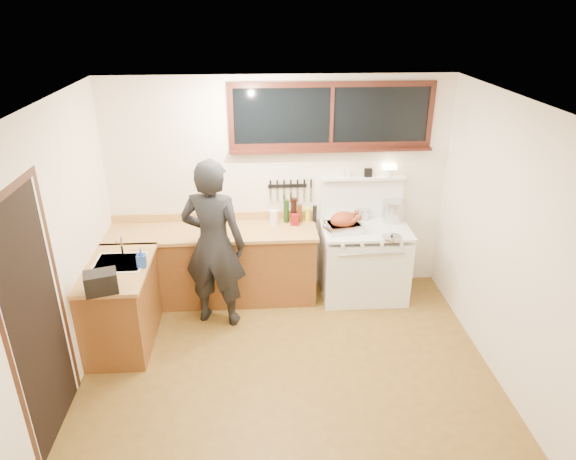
{
  "coord_description": "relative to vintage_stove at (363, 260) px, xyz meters",
  "views": [
    {
      "loc": [
        -0.27,
        -4.0,
        3.36
      ],
      "look_at": [
        0.05,
        0.85,
        1.15
      ],
      "focal_mm": 32.0,
      "sensor_mm": 36.0,
      "label": 1
    }
  ],
  "objects": [
    {
      "name": "pot_lid",
      "position": [
        0.23,
        -0.31,
        0.45
      ],
      "size": [
        0.22,
        0.22,
        0.04
      ],
      "color": "silver",
      "rests_on": "vintage_stove"
    },
    {
      "name": "toaster",
      "position": [
        -2.7,
        -1.26,
        0.53
      ],
      "size": [
        0.33,
        0.27,
        0.2
      ],
      "color": "black",
      "rests_on": "counter_left"
    },
    {
      "name": "knife_strip",
      "position": [
        -0.88,
        0.32,
        0.84
      ],
      "size": [
        0.52,
        0.03,
        0.28
      ],
      "color": "black",
      "rests_on": "room_shell"
    },
    {
      "name": "coffee_tin",
      "position": [
        -0.83,
        0.13,
        0.5
      ],
      "size": [
        0.1,
        0.09,
        0.13
      ],
      "color": "maroon",
      "rests_on": "counter_back"
    },
    {
      "name": "roast_turkey",
      "position": [
        -0.28,
        -0.08,
        0.53
      ],
      "size": [
        0.45,
        0.36,
        0.24
      ],
      "color": "silver",
      "rests_on": "vintage_stove"
    },
    {
      "name": "counter_back",
      "position": [
        -1.8,
        0.04,
        -0.01
      ],
      "size": [
        2.44,
        0.64,
        1.0
      ],
      "color": "brown",
      "rests_on": "ground"
    },
    {
      "name": "sink_unit",
      "position": [
        -2.68,
        -0.71,
        0.38
      ],
      "size": [
        0.5,
        0.45,
        0.37
      ],
      "color": "white",
      "rests_on": "counter_left"
    },
    {
      "name": "counter_left",
      "position": [
        -2.7,
        -0.79,
        -0.01
      ],
      "size": [
        0.64,
        1.09,
        0.9
      ],
      "color": "brown",
      "rests_on": "ground"
    },
    {
      "name": "back_window",
      "position": [
        -0.4,
        0.31,
        1.6
      ],
      "size": [
        2.32,
        0.13,
        0.77
      ],
      "color": "black",
      "rests_on": "room_shell"
    },
    {
      "name": "man",
      "position": [
        -1.74,
        -0.44,
        0.48
      ],
      "size": [
        0.79,
        0.62,
        1.9
      ],
      "color": "black",
      "rests_on": "ground"
    },
    {
      "name": "room_shell",
      "position": [
        -1.0,
        -1.41,
        1.18
      ],
      "size": [
        4.1,
        3.6,
        2.65
      ],
      "color": "white",
      "rests_on": "ground"
    },
    {
      "name": "left_doorway",
      "position": [
        -2.99,
        -1.96,
        0.62
      ],
      "size": [
        0.02,
        1.04,
        2.17
      ],
      "color": "black",
      "rests_on": "ground"
    },
    {
      "name": "ground_plane",
      "position": [
        -1.0,
        -1.41,
        -0.48
      ],
      "size": [
        4.0,
        3.5,
        0.02
      ],
      "primitive_type": "cube",
      "color": "brown"
    },
    {
      "name": "soap_bottle",
      "position": [
        -2.43,
        -0.8,
        0.53
      ],
      "size": [
        0.1,
        0.1,
        0.2
      ],
      "color": "#224AAC",
      "rests_on": "counter_left"
    },
    {
      "name": "bottle_cluster",
      "position": [
        -0.79,
        0.22,
        0.56
      ],
      "size": [
        0.4,
        0.07,
        0.3
      ],
      "color": "black",
      "rests_on": "counter_back"
    },
    {
      "name": "stockpot",
      "position": [
        0.37,
        0.18,
        0.56
      ],
      "size": [
        0.34,
        0.34,
        0.25
      ],
      "color": "silver",
      "rests_on": "vintage_stove"
    },
    {
      "name": "vintage_stove",
      "position": [
        0.0,
        0.0,
        0.0
      ],
      "size": [
        1.02,
        0.74,
        1.57
      ],
      "color": "white",
      "rests_on": "ground"
    },
    {
      "name": "pitcher",
      "position": [
        -1.07,
        0.16,
        0.52
      ],
      "size": [
        0.12,
        0.12,
        0.18
      ],
      "color": "white",
      "rests_on": "counter_back"
    },
    {
      "name": "cutting_board",
      "position": [
        -1.74,
        -0.09,
        0.49
      ],
      "size": [
        0.37,
        0.29,
        0.13
      ],
      "color": "tan",
      "rests_on": "counter_back"
    },
    {
      "name": "saucepan",
      "position": [
        0.01,
        0.27,
        0.5
      ],
      "size": [
        0.23,
        0.31,
        0.13
      ],
      "color": "silver",
      "rests_on": "vintage_stove"
    }
  ]
}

